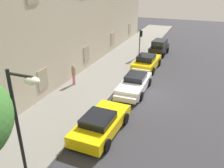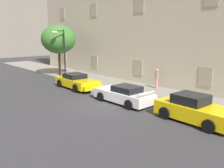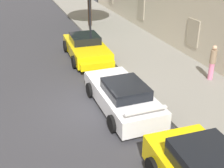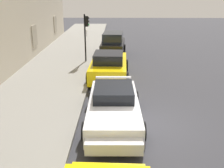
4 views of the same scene
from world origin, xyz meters
The scene contains 6 objects.
ground_plane centered at (0.00, 0.00, 0.00)m, with size 80.00×80.00×0.00m, color #333338.
sidewalk centered at (0.00, 4.66, 0.07)m, with size 60.00×4.50×0.14m, color gray.
sportscar_yellow_flank centered at (0.24, 1.09, 0.57)m, with size 4.98×2.13×1.27m.
sportscar_white_middle centered at (5.95, 1.41, 0.65)m, with size 4.77×2.28×1.50m.
hatchback_parked centered at (11.21, 1.25, 0.80)m, with size 3.72×1.99×1.73m.
traffic_light centered at (8.92, 2.98, 2.25)m, with size 0.44×0.36×3.10m.
Camera 4 is at (-8.85, 1.00, 4.74)m, focal length 43.26 mm.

